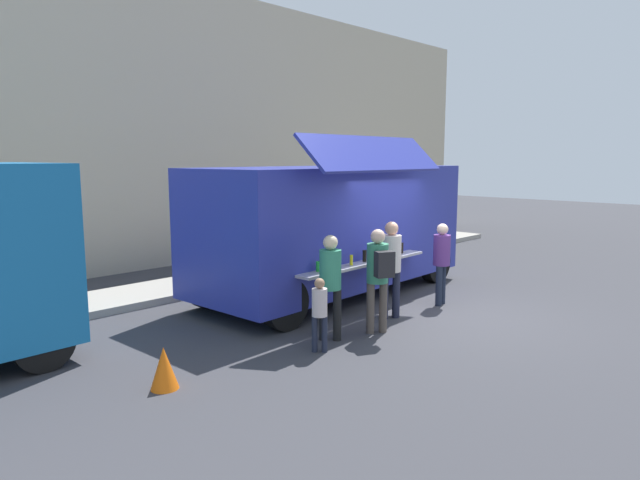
# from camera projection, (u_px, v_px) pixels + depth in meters

# --- Properties ---
(ground_plane) EXTENTS (60.00, 60.00, 0.00)m
(ground_plane) POSITION_uv_depth(u_px,v_px,m) (442.00, 313.00, 10.60)
(ground_plane) COLOR #38383D
(curb_strip) EXTENTS (28.00, 1.60, 0.15)m
(curb_strip) POSITION_uv_depth(u_px,v_px,m) (98.00, 303.00, 11.02)
(curb_strip) COLOR #9E998E
(curb_strip) RESTS_ON ground
(building_behind) EXTENTS (32.00, 2.40, 7.50)m
(building_behind) POSITION_uv_depth(u_px,v_px,m) (59.00, 124.00, 13.87)
(building_behind) COLOR #C2B395
(building_behind) RESTS_ON ground
(food_truck_main) EXTENTS (6.48, 3.31, 3.32)m
(food_truck_main) POSITION_uv_depth(u_px,v_px,m) (333.00, 225.00, 11.87)
(food_truck_main) COLOR #29329C
(food_truck_main) RESTS_ON ground
(traffic_cone_orange) EXTENTS (0.36, 0.36, 0.55)m
(traffic_cone_orange) POSITION_uv_depth(u_px,v_px,m) (164.00, 368.00, 7.08)
(traffic_cone_orange) COLOR orange
(traffic_cone_orange) RESTS_ON ground
(trash_bin) EXTENTS (0.60, 0.60, 1.03)m
(trash_bin) POSITION_uv_depth(u_px,v_px,m) (374.00, 239.00, 16.71)
(trash_bin) COLOR #2F5C3A
(trash_bin) RESTS_ON ground
(customer_front_ordering) EXTENTS (0.57, 0.43, 1.78)m
(customer_front_ordering) POSITION_uv_depth(u_px,v_px,m) (390.00, 262.00, 10.09)
(customer_front_ordering) COLOR #202338
(customer_front_ordering) RESTS_ON ground
(customer_mid_with_backpack) EXTENTS (0.48, 0.57, 1.75)m
(customer_mid_with_backpack) POSITION_uv_depth(u_px,v_px,m) (378.00, 270.00, 9.21)
(customer_mid_with_backpack) COLOR #50463F
(customer_mid_with_backpack) RESTS_ON ground
(customer_rear_waiting) EXTENTS (0.35, 0.35, 1.71)m
(customer_rear_waiting) POSITION_uv_depth(u_px,v_px,m) (330.00, 278.00, 8.88)
(customer_rear_waiting) COLOR black
(customer_rear_waiting) RESTS_ON ground
(customer_extra_browsing) EXTENTS (0.34, 0.33, 1.63)m
(customer_extra_browsing) POSITION_uv_depth(u_px,v_px,m) (442.00, 257.00, 11.06)
(customer_extra_browsing) COLOR #1D2538
(customer_extra_browsing) RESTS_ON ground
(child_near_queue) EXTENTS (0.23, 0.23, 1.14)m
(child_near_queue) POSITION_uv_depth(u_px,v_px,m) (320.00, 308.00, 8.37)
(child_near_queue) COLOR #1E2335
(child_near_queue) RESTS_ON ground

